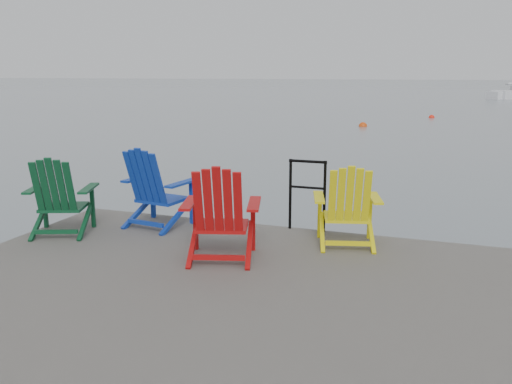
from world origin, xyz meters
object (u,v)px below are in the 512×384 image
(handrail, at_px, (307,188))
(chair_green, at_px, (59,196))
(buoy_b, at_px, (432,118))
(chair_red, at_px, (220,213))
(chair_yellow, at_px, (348,205))
(chair_blue, at_px, (156,187))
(buoy_a, at_px, (363,126))

(handrail, xyz_separation_m, chair_green, (-2.80, -1.18, -0.05))
(handrail, distance_m, buoy_b, 25.39)
(chair_green, distance_m, chair_red, 2.22)
(chair_red, relative_size, chair_yellow, 1.08)
(chair_yellow, relative_size, buoy_b, 2.93)
(chair_blue, xyz_separation_m, buoy_b, (2.68, 25.84, -1.02))
(chair_green, xyz_separation_m, chair_red, (2.21, -0.21, 0.03))
(chair_green, xyz_separation_m, chair_blue, (0.93, 0.70, 0.03))
(chair_green, bearing_deg, chair_red, -26.28)
(chair_yellow, bearing_deg, buoy_b, 74.45)
(chair_red, height_order, buoy_b, chair_red)
(chair_red, height_order, buoy_a, chair_red)
(chair_green, bearing_deg, handrail, 1.90)
(chair_blue, relative_size, buoy_a, 2.57)
(handrail, bearing_deg, buoy_b, 88.17)
(chair_green, distance_m, chair_blue, 1.16)
(chair_blue, xyz_separation_m, chair_yellow, (2.46, 0.01, -0.04))
(chair_red, relative_size, buoy_a, 2.57)
(chair_green, xyz_separation_m, chair_yellow, (3.39, 0.71, -0.01))
(buoy_a, bearing_deg, chair_blue, -89.45)
(buoy_b, bearing_deg, buoy_a, -114.55)
(chair_blue, height_order, chair_red, same)
(handrail, height_order, chair_blue, chair_blue)
(chair_blue, bearing_deg, buoy_b, 92.68)
(handrail, height_order, chair_yellow, chair_yellow)
(handrail, distance_m, buoy_a, 19.21)
(chair_green, height_order, buoy_b, chair_green)
(buoy_b, bearing_deg, chair_blue, -95.93)
(handrail, distance_m, chair_green, 3.04)
(chair_green, height_order, chair_blue, chair_blue)
(chair_blue, distance_m, chair_red, 1.57)
(chair_green, distance_m, buoy_a, 20.29)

